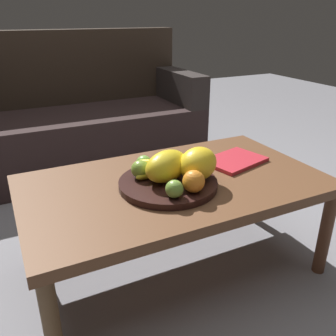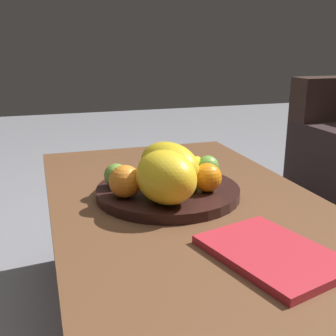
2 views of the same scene
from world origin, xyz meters
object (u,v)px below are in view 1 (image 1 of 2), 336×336
(orange_left, at_px, (173,161))
(apple_right, at_px, (140,169))
(melon_smaller_beside, at_px, (198,164))
(magazine, at_px, (234,160))
(apple_front, at_px, (174,189))
(orange_front, at_px, (194,181))
(melon_large_front, at_px, (167,166))
(couch, at_px, (72,124))
(banana_bunch, at_px, (155,169))
(fruit_bowl, at_px, (168,184))
(apple_left, at_px, (144,163))
(coffee_table, at_px, (174,190))

(orange_left, relative_size, apple_right, 1.03)
(melon_smaller_beside, xyz_separation_m, magazine, (0.26, 0.12, -0.08))
(apple_front, bearing_deg, orange_front, 5.49)
(melon_large_front, xyz_separation_m, apple_front, (-0.03, -0.13, -0.03))
(couch, xyz_separation_m, melon_large_front, (0.07, -1.35, 0.19))
(couch, height_order, banana_bunch, couch)
(fruit_bowl, relative_size, melon_large_front, 1.95)
(fruit_bowl, xyz_separation_m, melon_large_front, (-0.00, 0.00, 0.07))
(couch, height_order, apple_left, couch)
(fruit_bowl, relative_size, apple_right, 5.27)
(coffee_table, xyz_separation_m, melon_large_front, (-0.05, -0.03, 0.12))
(apple_front, xyz_separation_m, banana_bunch, (0.01, 0.18, -0.00))
(orange_front, bearing_deg, melon_smaller_beside, 51.51)
(melon_smaller_beside, bearing_deg, apple_front, -148.13)
(coffee_table, bearing_deg, orange_front, -92.61)
(couch, xyz_separation_m, apple_left, (0.03, -1.23, 0.16))
(orange_left, distance_m, apple_front, 0.23)
(coffee_table, relative_size, couch, 0.68)
(fruit_bowl, bearing_deg, banana_bunch, 112.58)
(apple_front, xyz_separation_m, magazine, (0.40, 0.21, -0.05))
(fruit_bowl, relative_size, banana_bunch, 2.27)
(orange_left, distance_m, magazine, 0.31)
(fruit_bowl, height_order, apple_front, apple_front)
(melon_large_front, relative_size, banana_bunch, 1.17)
(orange_front, relative_size, orange_left, 1.10)
(apple_front, relative_size, banana_bunch, 0.38)
(apple_right, xyz_separation_m, banana_bunch, (0.06, -0.01, -0.01))
(melon_large_front, xyz_separation_m, apple_left, (-0.04, 0.12, -0.03))
(fruit_bowl, bearing_deg, apple_front, -106.97)
(couch, relative_size, melon_smaller_beside, 10.69)
(coffee_table, height_order, orange_left, orange_left)
(apple_front, bearing_deg, apple_left, 90.91)
(melon_smaller_beside, bearing_deg, apple_right, 150.72)
(melon_smaller_beside, bearing_deg, orange_left, 109.74)
(coffee_table, relative_size, apple_front, 18.80)
(orange_left, distance_m, banana_bunch, 0.09)
(apple_front, bearing_deg, banana_bunch, 85.66)
(apple_left, relative_size, banana_bunch, 0.38)
(couch, bearing_deg, melon_smaller_beside, -82.96)
(melon_smaller_beside, xyz_separation_m, orange_left, (-0.04, 0.12, -0.03))
(orange_left, xyz_separation_m, banana_bunch, (-0.08, -0.02, -0.01))
(melon_large_front, bearing_deg, apple_right, 141.33)
(apple_right, bearing_deg, banana_bunch, -7.65)
(orange_front, height_order, apple_front, orange_front)
(banana_bunch, bearing_deg, melon_large_front, -69.23)
(melon_smaller_beside, distance_m, magazine, 0.30)
(coffee_table, height_order, apple_left, apple_left)
(coffee_table, relative_size, magazine, 4.60)
(melon_large_front, distance_m, melon_smaller_beside, 0.11)
(melon_large_front, height_order, apple_right, melon_large_front)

